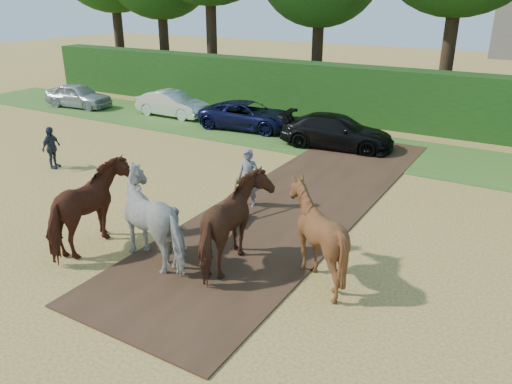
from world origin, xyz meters
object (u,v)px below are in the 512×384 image
object	(u,v)px
plough_team	(199,220)
spectator_near	(176,235)
parked_cars	(322,128)
spectator_far	(51,148)

from	to	relation	value
plough_team	spectator_near	bearing A→B (deg)	-142.47
plough_team	parked_cars	size ratio (longest dim) A/B	0.22
spectator_far	plough_team	distance (m)	10.03
spectator_near	plough_team	distance (m)	0.74
spectator_far	parked_cars	bearing A→B (deg)	-54.90
spectator_near	parked_cars	world-z (taller)	spectator_near
plough_team	parked_cars	xyz separation A→B (m)	(-1.79, 11.89, -0.47)
spectator_far	plough_team	bearing A→B (deg)	-121.10
spectator_near	plough_team	world-z (taller)	plough_team
spectator_near	spectator_far	xyz separation A→B (m)	(-9.07, 3.37, 0.08)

